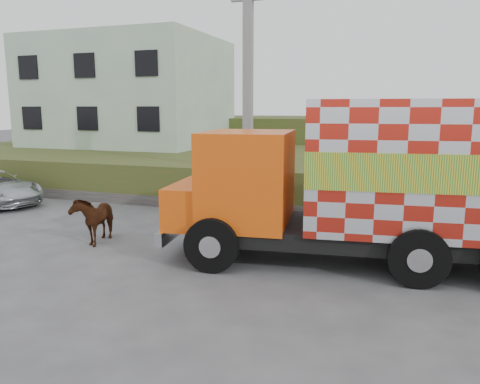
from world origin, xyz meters
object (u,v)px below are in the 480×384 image
at_px(cargo_truck, 371,182).
at_px(utility_pole, 248,95).
at_px(cow, 94,218).
at_px(pedestrian, 347,143).

bearing_deg(cargo_truck, utility_pole, 126.95).
height_order(cow, pedestrian, pedestrian).
distance_m(utility_pole, cargo_truck, 6.85).
height_order(cargo_truck, pedestrian, cargo_truck).
distance_m(cow, pedestrian, 10.08).
xyz_separation_m(utility_pole, pedestrian, (3.11, 2.86, -1.80)).
bearing_deg(utility_pole, pedestrian, 42.59).
xyz_separation_m(cow, pedestrian, (5.77, 8.11, 1.62)).
height_order(utility_pole, pedestrian, utility_pole).
bearing_deg(pedestrian, cow, 43.94).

